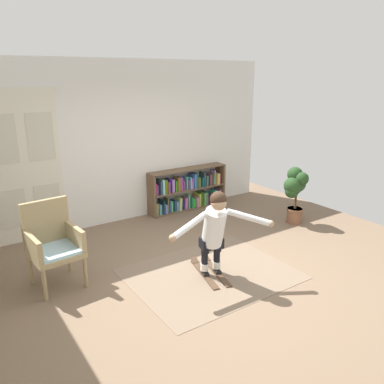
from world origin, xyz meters
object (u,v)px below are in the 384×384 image
object	(u,v)px
bookshelf	(187,191)
potted_plant	(295,188)
wicker_chair	(53,242)
person_skier	(215,227)
skis_pair	(210,271)

from	to	relation	value
bookshelf	potted_plant	world-z (taller)	potted_plant
bookshelf	wicker_chair	world-z (taller)	wicker_chair
person_skier	skis_pair	bearing A→B (deg)	76.18
bookshelf	person_skier	world-z (taller)	person_skier
wicker_chair	skis_pair	world-z (taller)	wicker_chair
skis_pair	wicker_chair	bearing A→B (deg)	153.35
potted_plant	bookshelf	bearing A→B (deg)	124.46
skis_pair	person_skier	distance (m)	0.73
person_skier	potted_plant	bearing A→B (deg)	18.51
potted_plant	person_skier	distance (m)	2.59
bookshelf	potted_plant	xyz separation A→B (m)	(1.19, -1.74, 0.28)
wicker_chair	potted_plant	distance (m)	4.25
bookshelf	person_skier	distance (m)	2.87
bookshelf	person_skier	bearing A→B (deg)	-116.24
bookshelf	skis_pair	world-z (taller)	bookshelf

